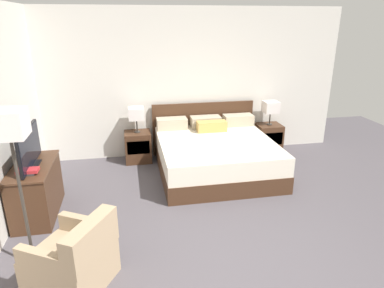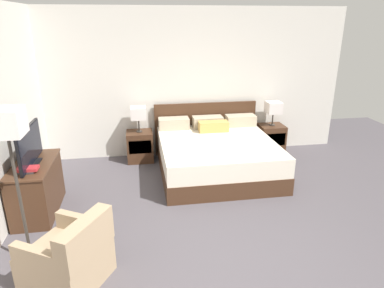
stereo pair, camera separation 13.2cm
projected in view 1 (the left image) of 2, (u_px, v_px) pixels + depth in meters
ground_plane at (234, 274)px, 3.55m from camera, size 10.57×10.57×0.00m
wall_back at (180, 84)px, 6.36m from camera, size 6.21×0.06×2.72m
bed at (215, 154)px, 5.86m from camera, size 1.97×2.00×1.00m
nightstand_left at (138, 147)px, 6.31m from camera, size 0.47×0.42×0.56m
nightstand_right at (268, 138)px, 6.76m from camera, size 0.47×0.42×0.56m
table_lamp_left at (136, 114)px, 6.09m from camera, size 0.27×0.27×0.46m
table_lamp_right at (271, 107)px, 6.55m from camera, size 0.27×0.27×0.46m
dresser at (36, 189)px, 4.53m from camera, size 0.49×1.06×0.72m
tv at (29, 148)px, 4.33m from camera, size 0.18×0.92×0.49m
book_red_cover at (27, 173)px, 4.16m from camera, size 0.19×0.16×0.03m
book_blue_cover at (28, 171)px, 4.15m from camera, size 0.25×0.15×0.04m
armchair_by_window at (74, 261)px, 3.32m from camera, size 0.94×0.93×0.76m
floor_lamp at (10, 139)px, 3.18m from camera, size 0.31×0.31×1.72m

